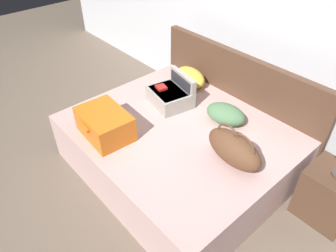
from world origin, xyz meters
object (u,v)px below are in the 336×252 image
(bed, at_px, (177,149))
(pillow_center_head, at_px, (190,77))
(duffel_bag, at_px, (234,149))
(hard_case_medium, at_px, (171,95))
(pillow_near_headboard, at_px, (226,114))
(hard_case_large, at_px, (105,124))
(nightstand, at_px, (329,195))

(bed, relative_size, pillow_center_head, 5.01)
(bed, xyz_separation_m, duffel_bag, (0.62, 0.05, 0.40))
(bed, bearing_deg, hard_case_medium, 147.31)
(pillow_center_head, bearing_deg, duffel_bag, -28.46)
(bed, bearing_deg, pillow_near_headboard, 62.10)
(pillow_center_head, bearing_deg, pillow_near_headboard, -18.01)
(hard_case_large, bearing_deg, bed, 59.03)
(duffel_bag, bearing_deg, pillow_center_head, 151.54)
(duffel_bag, relative_size, nightstand, 1.11)
(hard_case_medium, relative_size, pillow_center_head, 1.19)
(duffel_bag, xyz_separation_m, pillow_center_head, (-1.12, 0.61, -0.03))
(bed, height_order, hard_case_large, hard_case_large)
(pillow_near_headboard, bearing_deg, duffel_bag, -43.08)
(duffel_bag, bearing_deg, pillow_near_headboard, 136.92)
(hard_case_medium, relative_size, pillow_near_headboard, 1.20)
(duffel_bag, bearing_deg, hard_case_large, -148.85)
(hard_case_large, distance_m, hard_case_medium, 0.79)
(duffel_bag, height_order, pillow_near_headboard, duffel_bag)
(pillow_center_head, relative_size, nightstand, 0.79)
(bed, xyz_separation_m, hard_case_medium, (-0.37, 0.24, 0.37))
(hard_case_medium, distance_m, duffel_bag, 1.01)
(hard_case_large, relative_size, hard_case_medium, 1.10)
(pillow_near_headboard, height_order, pillow_center_head, pillow_center_head)
(hard_case_large, distance_m, pillow_center_head, 1.22)
(hard_case_large, bearing_deg, duffel_bag, 34.59)
(bed, relative_size, hard_case_large, 3.85)
(pillow_center_head, bearing_deg, bed, -52.79)
(hard_case_large, xyz_separation_m, nightstand, (1.68, 1.15, -0.39))
(duffel_bag, bearing_deg, nightstand, 38.72)
(duffel_bag, relative_size, pillow_center_head, 1.39)
(hard_case_medium, bearing_deg, bed, -21.51)
(bed, xyz_separation_m, nightstand, (1.30, 0.59, -0.01))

